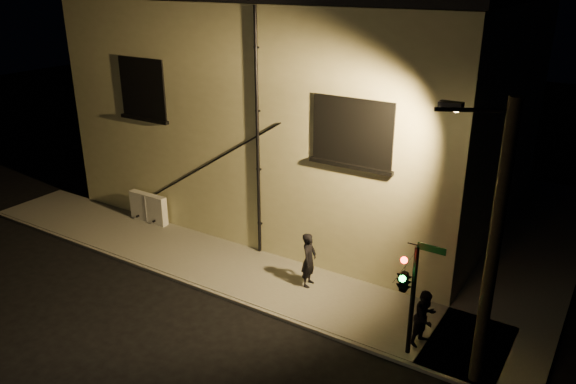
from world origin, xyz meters
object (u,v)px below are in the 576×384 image
Objects in this scene: pedestrian_b at (425,318)px; traffic_signal at (405,280)px; streetlamp_pole at (491,243)px; pedestrian_a at (309,260)px; utility_cabinet at (149,208)px.

traffic_signal is at bearing 170.46° from pedestrian_b.
traffic_signal is 2.39m from streetlamp_pole.
traffic_signal is (-0.39, -0.71, 1.36)m from pedestrian_b.
streetlamp_pole reaches higher than pedestrian_a.
utility_cabinet is 11.92m from traffic_signal.
utility_cabinet is at bearing 169.79° from streetlamp_pole.
utility_cabinet is at bearing 75.88° from pedestrian_a.
pedestrian_a is at bearing 164.17° from streetlamp_pole.
pedestrian_a is 1.14× the size of pedestrian_b.
traffic_signal is (11.55, -2.49, 1.57)m from utility_cabinet.
utility_cabinet is 1.12× the size of pedestrian_b.
streetlamp_pole reaches higher than traffic_signal.
pedestrian_a is 0.25× the size of streetlamp_pole.
streetlamp_pole is at bearing -113.88° from pedestrian_a.
traffic_signal is at bearing -177.53° from streetlamp_pole.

